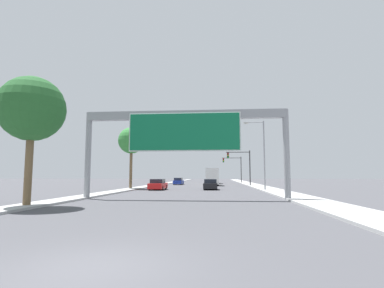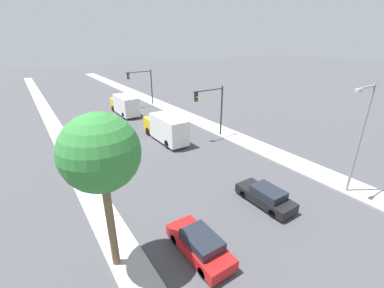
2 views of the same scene
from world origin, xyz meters
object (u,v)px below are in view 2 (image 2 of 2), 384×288
object	(u,v)px
car_far_center	(200,245)
traffic_light_mid_block	(144,82)
car_near_center	(98,136)
truck_box_secondary	(166,128)
traffic_light_near_intersection	(213,104)
car_near_left	(266,196)
street_lamp_right	(360,133)
palm_tree_background	(100,154)
truck_box_primary	(125,105)

from	to	relation	value
car_far_center	traffic_light_mid_block	distance (m)	36.92
traffic_light_mid_block	car_near_center	bearing A→B (deg)	-132.61
truck_box_secondary	traffic_light_near_intersection	distance (m)	6.44
car_near_center	truck_box_secondary	world-z (taller)	truck_box_secondary
car_near_left	traffic_light_mid_block	distance (m)	34.03
traffic_light_near_intersection	truck_box_secondary	bearing A→B (deg)	157.29
street_lamp_right	truck_box_secondary	bearing A→B (deg)	109.65
car_near_center	car_near_left	xyz separation A→B (m)	(7.00, -20.09, 0.01)
car_near_center	traffic_light_mid_block	distance (m)	18.48
car_near_center	palm_tree_background	size ratio (longest dim) A/B	0.51
car_far_center	truck_box_primary	size ratio (longest dim) A/B	0.60
truck_box_secondary	street_lamp_right	size ratio (longest dim) A/B	0.88
truck_box_primary	traffic_light_mid_block	size ratio (longest dim) A/B	1.20
truck_box_primary	traffic_light_mid_block	world-z (taller)	traffic_light_mid_block
car_near_center	truck_box_secondary	bearing A→B (deg)	-32.21
car_near_left	truck_box_primary	distance (m)	29.75
car_near_center	traffic_light_near_intersection	size ratio (longest dim) A/B	0.71
traffic_light_mid_block	palm_tree_background	world-z (taller)	palm_tree_background
car_near_center	truck_box_primary	world-z (taller)	truck_box_primary
truck_box_primary	palm_tree_background	distance (m)	31.54
car_far_center	traffic_light_mid_block	size ratio (longest dim) A/B	0.72
truck_box_secondary	palm_tree_background	size ratio (longest dim) A/B	0.89
car_near_center	car_near_left	world-z (taller)	car_near_left
car_near_center	car_near_left	distance (m)	21.28
car_near_center	traffic_light_near_intersection	distance (m)	14.55
truck_box_primary	traffic_light_near_intersection	bearing A→B (deg)	-71.64
car_near_center	traffic_light_mid_block	bearing A→B (deg)	47.39
car_far_center	traffic_light_mid_block	bearing A→B (deg)	70.51
car_near_center	street_lamp_right	distance (m)	26.84
traffic_light_mid_block	street_lamp_right	xyz separation A→B (m)	(1.28, -36.05, 0.84)
car_near_left	truck_box_primary	size ratio (longest dim) A/B	0.60
street_lamp_right	car_near_center	bearing A→B (deg)	120.79
palm_tree_background	truck_box_primary	bearing A→B (deg)	68.65
traffic_light_mid_block	palm_tree_background	bearing A→B (deg)	-116.92
car_far_center	truck_box_secondary	distance (m)	18.31
car_far_center	traffic_light_mid_block	world-z (taller)	traffic_light_mid_block
car_near_center	traffic_light_mid_block	world-z (taller)	traffic_light_mid_block
truck_box_primary	truck_box_secondary	world-z (taller)	truck_box_secondary
truck_box_primary	street_lamp_right	xyz separation A→B (m)	(6.54, -32.36, 3.60)
car_far_center	traffic_light_near_intersection	size ratio (longest dim) A/B	0.73
palm_tree_background	street_lamp_right	bearing A→B (deg)	-10.74
car_far_center	palm_tree_background	size ratio (longest dim) A/B	0.53
truck_box_secondary	traffic_light_near_intersection	size ratio (longest dim) A/B	1.22
car_near_left	traffic_light_mid_block	bearing A→B (deg)	81.06
car_far_center	truck_box_primary	xyz separation A→B (m)	(7.00, 30.94, 0.93)
truck_box_secondary	street_lamp_right	xyz separation A→B (m)	(6.54, -18.31, 3.58)
car_near_center	truck_box_secondary	xyz separation A→B (m)	(7.00, -4.41, 0.97)
street_lamp_right	traffic_light_near_intersection	bearing A→B (deg)	94.01
truck_box_secondary	car_near_center	bearing A→B (deg)	147.79
car_far_center	truck_box_secondary	size ratio (longest dim) A/B	0.60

